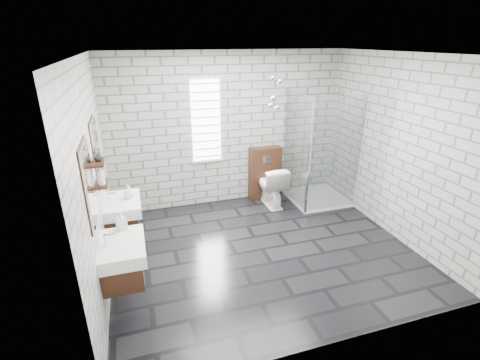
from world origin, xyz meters
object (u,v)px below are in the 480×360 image
cistern_panel (265,173)px  shower_enclosure (317,177)px  vanity_left (119,250)px  toilet (271,185)px  vanity_right (120,207)px

cistern_panel → shower_enclosure: shower_enclosure is taller
vanity_left → shower_enclosure: bearing=27.9°
shower_enclosure → toilet: (-0.82, 0.19, -0.13)m
vanity_right → shower_enclosure: shower_enclosure is taller
shower_enclosure → toilet: shower_enclosure is taller
vanity_left → vanity_right: 1.10m
vanity_left → toilet: size_ratio=2.08×
vanity_right → toilet: vanity_right is taller
vanity_left → shower_enclosure: 3.87m
vanity_left → shower_enclosure: size_ratio=0.77×
toilet → vanity_right: bearing=18.4°
cistern_panel → toilet: cistern_panel is taller
shower_enclosure → vanity_right: bearing=-168.3°
vanity_right → toilet: bearing=19.0°
vanity_right → shower_enclosure: bearing=11.7°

